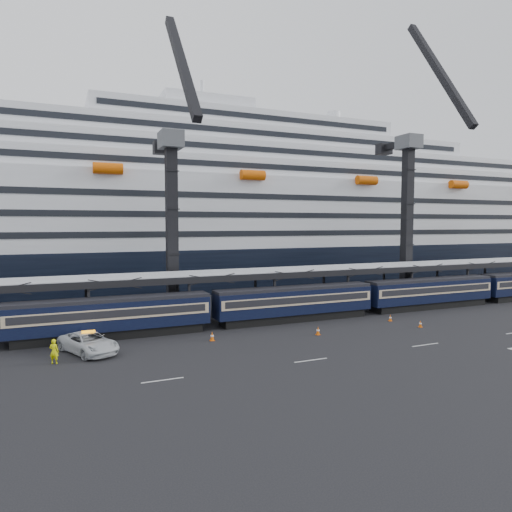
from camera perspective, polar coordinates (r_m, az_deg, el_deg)
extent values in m
plane|color=black|center=(49.26, 18.87, -9.12)|extent=(260.00, 260.00, 0.00)
cube|color=beige|center=(33.96, -11.59, -14.97)|extent=(3.00, 0.15, 0.02)
cube|color=beige|center=(38.07, 6.87, -12.81)|extent=(3.00, 0.15, 0.02)
cube|color=beige|center=(45.09, 20.41, -10.36)|extent=(3.00, 0.15, 0.02)
cube|color=black|center=(46.91, -17.52, -9.19)|extent=(17.48, 2.40, 0.90)
cube|color=black|center=(46.54, -17.57, -7.03)|extent=(19.00, 2.80, 2.70)
cube|color=#CBB38F|center=(46.48, -17.58, -6.66)|extent=(18.62, 2.92, 1.05)
cube|color=black|center=(46.48, -17.58, -6.60)|extent=(17.86, 2.98, 0.70)
cube|color=black|center=(46.28, -17.61, -5.20)|extent=(19.00, 2.50, 0.35)
cube|color=black|center=(52.67, 4.88, -7.57)|extent=(17.48, 2.40, 0.90)
cube|color=black|center=(52.34, 4.89, -5.64)|extent=(19.00, 2.80, 2.70)
cube|color=#CBB38F|center=(52.29, 4.89, -5.32)|extent=(18.62, 2.92, 1.05)
cube|color=black|center=(52.28, 4.89, -5.26)|extent=(17.86, 2.98, 0.70)
cube|color=black|center=(52.11, 4.90, -4.01)|extent=(19.00, 2.50, 0.35)
cube|color=black|center=(64.40, 20.87, -5.69)|extent=(17.48, 2.40, 0.90)
cube|color=black|center=(64.12, 20.91, -4.11)|extent=(19.00, 2.80, 2.70)
cube|color=#CBB38F|center=(64.08, 20.91, -3.84)|extent=(18.62, 2.92, 1.05)
cube|color=black|center=(64.08, 20.91, -3.80)|extent=(17.86, 2.98, 0.70)
cube|color=black|center=(63.94, 20.94, -2.78)|extent=(19.00, 2.50, 0.35)
cube|color=#9C9EA4|center=(59.39, 9.91, -1.47)|extent=(130.00, 6.00, 0.25)
cube|color=black|center=(56.94, 11.56, -2.03)|extent=(130.00, 0.25, 0.70)
cube|color=black|center=(61.94, 8.39, -1.51)|extent=(130.00, 0.25, 0.70)
cube|color=black|center=(47.49, -20.14, -6.31)|extent=(0.25, 0.25, 5.40)
cube|color=black|center=(53.01, -20.47, -5.26)|extent=(0.25, 0.25, 5.40)
cube|color=black|center=(49.01, -8.33, -5.79)|extent=(0.25, 0.25, 5.40)
cube|color=black|center=(54.37, -9.85, -4.84)|extent=(0.25, 0.25, 5.40)
cube|color=black|center=(52.43, 2.34, -5.11)|extent=(0.25, 0.25, 5.40)
cube|color=black|center=(57.47, -0.08, -4.30)|extent=(0.25, 0.25, 5.40)
cube|color=black|center=(57.40, 11.41, -4.39)|extent=(0.25, 0.25, 5.40)
cube|color=black|center=(62.05, 8.47, -3.73)|extent=(0.25, 0.25, 5.40)
cube|color=black|center=(63.57, 18.86, -3.72)|extent=(0.25, 0.25, 5.40)
cube|color=black|center=(67.79, 15.69, -3.18)|extent=(0.25, 0.25, 5.40)
cube|color=black|center=(70.63, 24.91, -3.12)|extent=(0.25, 0.25, 5.40)
cube|color=black|center=(74.45, 21.70, -2.69)|extent=(0.25, 0.25, 5.40)
cube|color=black|center=(81.79, 26.68, -2.25)|extent=(0.25, 0.25, 5.40)
cube|color=black|center=(88.00, -1.55, -0.89)|extent=(200.00, 28.00, 7.00)
cube|color=silver|center=(87.70, -1.56, 5.30)|extent=(190.00, 26.88, 12.00)
cube|color=silver|center=(88.19, -1.57, 10.18)|extent=(160.00, 24.64, 3.00)
cube|color=black|center=(76.91, 1.89, 11.09)|extent=(153.60, 0.12, 0.90)
cube|color=silver|center=(88.57, -1.58, 12.11)|extent=(124.00, 21.84, 3.00)
cube|color=black|center=(78.59, 1.45, 13.15)|extent=(119.04, 0.12, 0.90)
cube|color=silver|center=(89.04, -1.58, 14.02)|extent=(90.00, 19.04, 3.00)
cube|color=black|center=(80.37, 1.02, 15.12)|extent=(86.40, 0.12, 0.90)
cube|color=silver|center=(89.61, -1.58, 15.91)|extent=(56.00, 16.24, 3.00)
cube|color=black|center=(82.25, 0.61, 17.00)|extent=(53.76, 0.12, 0.90)
cube|color=silver|center=(87.61, -6.70, 17.84)|extent=(16.00, 12.00, 2.50)
cylinder|color=silver|center=(99.21, 9.68, 16.46)|extent=(2.80, 2.80, 3.00)
cylinder|color=#DC5606|center=(68.21, -18.02, 10.37)|extent=(4.00, 1.60, 1.60)
cylinder|color=#DC5606|center=(73.58, -0.42, 10.08)|extent=(4.00, 1.60, 1.60)
cylinder|color=#DC5606|center=(84.53, 13.65, 9.18)|extent=(4.00, 1.60, 1.60)
cylinder|color=#DC5606|center=(99.21, 23.98, 8.17)|extent=(4.00, 1.60, 1.60)
cube|color=#46494D|center=(56.77, -10.35, -6.21)|extent=(4.50, 4.50, 2.00)
cube|color=black|center=(55.88, -10.47, 3.93)|extent=(1.30, 1.30, 18.00)
cube|color=#46494D|center=(56.77, -10.61, 14.08)|extent=(2.60, 3.20, 2.00)
cube|color=black|center=(53.02, -9.23, 22.53)|extent=(0.90, 12.26, 14.37)
cube|color=black|center=(59.19, -11.15, 13.65)|extent=(0.90, 5.04, 0.90)
cube|color=black|center=(61.59, -11.65, 13.07)|extent=(2.20, 1.60, 1.60)
cube|color=#46494D|center=(72.13, 18.17, -4.17)|extent=(4.50, 4.50, 2.00)
cube|color=black|center=(71.44, 18.36, 4.60)|extent=(1.30, 1.30, 20.00)
cube|color=#46494D|center=(72.43, 18.56, 13.33)|extent=(2.60, 3.20, 2.00)
cube|color=black|center=(70.21, 22.04, 20.43)|extent=(0.90, 12.21, 16.90)
cube|color=black|center=(74.52, 17.09, 13.09)|extent=(0.90, 5.60, 0.90)
cube|color=black|center=(76.63, 15.70, 12.71)|extent=(2.20, 1.60, 1.60)
imported|color=silver|center=(42.10, -20.19, -10.15)|extent=(5.35, 7.02, 1.77)
imported|color=#EBEF0C|center=(40.00, -23.93, -10.84)|extent=(0.85, 0.73, 1.98)
cube|color=#DC5606|center=(44.03, -5.50, -10.45)|extent=(0.44, 0.44, 0.05)
cone|color=#DC5606|center=(43.93, -5.51, -9.90)|extent=(0.37, 0.37, 0.83)
cylinder|color=white|center=(43.93, -5.51, -9.90)|extent=(0.31, 0.31, 0.14)
cube|color=#DC5606|center=(46.47, 7.76, -9.70)|extent=(0.43, 0.43, 0.05)
cone|color=#DC5606|center=(46.37, 7.76, -9.19)|extent=(0.36, 0.36, 0.81)
cylinder|color=white|center=(46.37, 7.76, -9.19)|extent=(0.31, 0.31, 0.14)
cube|color=#DC5606|center=(52.37, 19.85, -8.34)|extent=(0.38, 0.38, 0.04)
cone|color=#DC5606|center=(52.30, 19.86, -7.94)|extent=(0.32, 0.32, 0.72)
cylinder|color=white|center=(52.30, 19.86, -7.94)|extent=(0.27, 0.27, 0.12)
cube|color=#DC5606|center=(54.54, 16.43, -7.78)|extent=(0.38, 0.38, 0.04)
cone|color=#DC5606|center=(54.46, 16.44, -7.39)|extent=(0.32, 0.32, 0.72)
cylinder|color=white|center=(54.46, 16.44, -7.39)|extent=(0.27, 0.27, 0.12)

